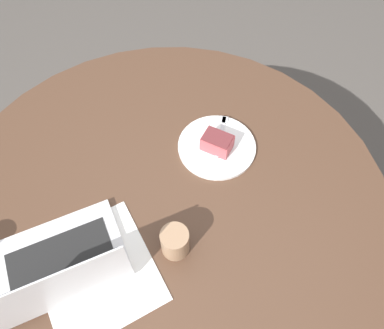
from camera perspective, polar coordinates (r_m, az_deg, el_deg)
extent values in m
plane|color=#4C4742|center=(1.75, -2.68, -15.92)|extent=(12.00, 12.00, 0.00)
cylinder|color=#4C3323|center=(1.74, -2.69, -15.83)|extent=(0.51, 0.51, 0.02)
cylinder|color=#4C3323|center=(1.42, -3.24, -11.82)|extent=(0.13, 0.13, 0.65)
cylinder|color=#4C3323|center=(1.11, -4.07, -5.46)|extent=(1.33, 1.33, 0.03)
cube|color=white|center=(1.04, -14.26, -15.59)|extent=(0.42, 0.41, 0.00)
cylinder|color=white|center=(1.19, 3.79, 2.76)|extent=(0.25, 0.25, 0.01)
cube|color=#B74C51|center=(1.16, 3.85, 3.31)|extent=(0.09, 0.06, 0.05)
cube|color=maroon|center=(1.14, 3.93, 4.13)|extent=(0.09, 0.06, 0.00)
cube|color=silver|center=(1.20, 4.37, 4.19)|extent=(0.06, 0.17, 0.00)
cube|color=silver|center=(1.25, 4.89, 6.80)|extent=(0.03, 0.03, 0.00)
cylinder|color=#997556|center=(0.99, -2.61, -11.68)|extent=(0.08, 0.08, 0.09)
cube|color=silver|center=(1.07, -19.26, -13.39)|extent=(0.38, 0.40, 0.02)
cube|color=black|center=(1.06, -19.41, -13.21)|extent=(0.27, 0.29, 0.00)
cube|color=silver|center=(0.93, -19.43, -17.67)|extent=(0.21, 0.26, 0.20)
cube|color=black|center=(0.93, -19.49, -17.44)|extent=(0.20, 0.24, 0.18)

